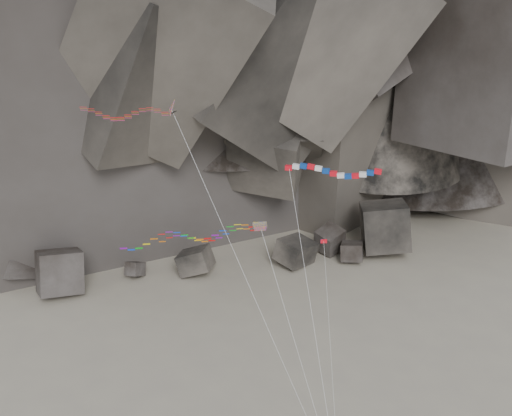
{
  "coord_description": "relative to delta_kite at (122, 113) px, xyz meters",
  "views": [
    {
      "loc": [
        -7.76,
        -51.26,
        42.01
      ],
      "look_at": [
        0.1,
        6.0,
        20.32
      ],
      "focal_mm": 45.0,
      "sensor_mm": 36.0,
      "label": 1
    }
  ],
  "objects": [
    {
      "name": "pennant_kite",
      "position": [
        16.85,
        -5.17,
        -14.89
      ],
      "size": [
        1.01,
        11.32,
        17.73
      ],
      "rotation": [
        0.0,
        0.0,
        -0.03
      ],
      "color": "red",
      "rests_on": "ground"
    },
    {
      "name": "parafoil_kite",
      "position": [
        4.92,
        -1.76,
        -10.77
      ],
      "size": [
        17.62,
        12.89,
        19.3
      ],
      "rotation": [
        0.0,
        0.0,
        -0.24
      ],
      "color": "#DEB30C",
      "rests_on": "ground"
    },
    {
      "name": "delta_kite",
      "position": [
        0.0,
        0.0,
        0.0
      ],
      "size": [
        20.18,
        14.74,
        30.23
      ],
      "rotation": [
        0.0,
        0.0,
        0.07
      ],
      "color": "red",
      "rests_on": "ground"
    },
    {
      "name": "banner_kite",
      "position": [
        18.26,
        -0.37,
        -5.99
      ],
      "size": [
        8.26,
        15.96,
        23.72
      ],
      "rotation": [
        0.0,
        0.0,
        -0.38
      ],
      "color": "red",
      "rests_on": "ground"
    },
    {
      "name": "boulder_field",
      "position": [
        17.41,
        32.8,
        -27.98
      ],
      "size": [
        61.95,
        16.5,
        9.05
      ],
      "color": "#47423F",
      "rests_on": "ground"
    }
  ]
}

